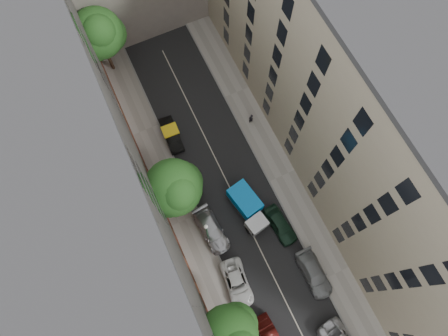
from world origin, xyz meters
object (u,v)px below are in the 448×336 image
car_right_2 (280,225)px  lamp_post (207,232)px  car_left_3 (211,230)px  tree_near (230,336)px  pedestrian (251,118)px  tree_mid (175,189)px  car_right_1 (314,274)px  car_left_5 (171,135)px  car_left_2 (237,283)px  car_left_4 (189,181)px  tarp_truck (248,207)px  tree_far (99,35)px

car_right_2 → lamp_post: lamp_post is taller
car_left_3 → tree_near: size_ratio=0.56×
car_left_3 → pedestrian: pedestrian is taller
car_right_2 → tree_mid: bearing=135.7°
car_right_1 → tree_mid: 15.51m
car_left_3 → car_left_5: (0.36, 11.20, -0.03)m
car_left_2 → car_left_5: 16.80m
car_left_2 → car_right_2: bearing=32.7°
pedestrian → car_left_4: bearing=7.7°
car_left_2 → tree_mid: tree_mid is taller
tarp_truck → pedestrian: tarp_truck is taller
car_left_5 → tree_mid: bearing=-103.7°
tarp_truck → tree_far: 23.01m
lamp_post → tree_mid: bearing=103.0°
car_right_1 → car_left_3: bearing=132.3°
car_right_2 → tree_mid: tree_mid is taller
car_right_2 → car_left_5: bearing=108.2°
tarp_truck → tree_near: (-6.58, -9.61, 5.02)m
car_right_2 → tree_near: tree_near is taller
car_left_5 → car_right_2: (6.04, -13.60, 0.04)m
tarp_truck → car_left_4: tarp_truck is taller
car_left_2 → tree_far: (-2.45, 27.56, 5.51)m
car_left_4 → tree_far: tree_far is taller
car_left_2 → car_right_2: (6.30, 3.20, 0.08)m
tree_far → car_right_1: bearing=-72.4°
car_right_1 → lamp_post: (-7.75, 7.32, 3.51)m
car_left_4 → car_right_1: (7.15, -13.57, 0.04)m
car_right_1 → tarp_truck: bearing=109.6°
tarp_truck → tree_far: bearing=95.4°
car_right_1 → tree_mid: tree_mid is taller
car_left_4 → tree_near: tree_near is taller
car_right_1 → tree_mid: (-8.81, 11.95, 4.50)m
car_right_1 → car_right_2: bearing=97.9°
tarp_truck → car_left_2: (-4.10, -6.05, -0.65)m
car_right_1 → tree_near: tree_near is taller
car_right_2 → tree_near: size_ratio=0.48×
tree_near → tree_far: tree_near is taller
car_left_2 → pedestrian: size_ratio=3.05×
car_left_5 → lamp_post: bearing=-92.5°
car_left_3 → car_left_2: bearing=-93.7°
tree_mid → tree_far: (-0.69, 17.93, 0.96)m
tarp_truck → car_right_1: tarp_truck is taller
tree_mid → tree_far: size_ratio=0.87×
car_left_3 → car_left_5: bearing=83.4°
car_left_5 → car_right_1: car_right_1 is taller
car_left_5 → pedestrian: 8.76m
tarp_truck → tree_mid: (-5.87, 3.58, 3.90)m
tree_mid → lamp_post: (1.07, -4.63, -0.99)m
car_left_3 → car_left_5: car_left_3 is taller
car_left_3 → lamp_post: size_ratio=0.76×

